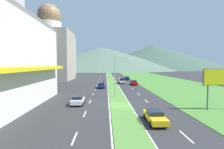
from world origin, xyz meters
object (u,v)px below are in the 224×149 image
(billboard_roadside, at_px, (219,79))
(car_4, at_px, (78,100))
(car_2, at_px, (101,85))
(car_3, at_px, (134,83))
(street_lamp_near, at_px, (117,74))
(pickup_truck_0, at_px, (122,81))
(street_lamp_mid, at_px, (114,67))
(car_0, at_px, (127,78))
(motorcycle_rider, at_px, (104,83))
(car_1, at_px, (155,116))

(billboard_roadside, distance_m, car_4, 21.76)
(car_2, bearing_deg, car_3, -55.26)
(street_lamp_near, relative_size, car_2, 1.84)
(car_2, relative_size, pickup_truck_0, 0.82)
(car_2, relative_size, car_4, 1.09)
(street_lamp_near, xyz_separation_m, car_2, (-3.61, 14.03, -4.01))
(street_lamp_mid, bearing_deg, pickup_truck_0, 42.16)
(billboard_roadside, bearing_deg, car_4, 168.72)
(car_3, bearing_deg, car_0, -179.98)
(street_lamp_near, height_order, car_2, street_lamp_near)
(car_3, bearing_deg, motorcycle_rider, -78.21)
(billboard_roadside, bearing_deg, car_2, 125.56)
(billboard_roadside, height_order, motorcycle_rider, billboard_roadside)
(car_1, bearing_deg, car_0, 176.37)
(street_lamp_near, height_order, car_0, street_lamp_near)
(street_lamp_mid, distance_m, car_0, 18.52)
(pickup_truck_0, bearing_deg, motorcycle_rider, -43.31)
(street_lamp_near, distance_m, billboard_roadside, 17.68)
(billboard_roadside, xyz_separation_m, car_1, (-10.80, -5.18, -3.78))
(street_lamp_near, height_order, motorcycle_rider, street_lamp_near)
(street_lamp_mid, bearing_deg, motorcycle_rider, -130.00)
(car_0, distance_m, pickup_truck_0, 14.43)
(car_4, distance_m, pickup_truck_0, 34.10)
(car_0, xyz_separation_m, car_4, (-13.77, -46.51, -0.06))
(street_lamp_mid, relative_size, billboard_roadside, 1.68)
(car_2, height_order, motorcycle_rider, motorcycle_rider)
(street_lamp_near, height_order, pickup_truck_0, street_lamp_near)
(street_lamp_near, distance_m, street_lamp_mid, 23.37)
(car_2, bearing_deg, car_0, -21.88)
(street_lamp_near, relative_size, car_1, 1.73)
(car_0, relative_size, car_1, 0.89)
(car_3, bearing_deg, billboard_roadside, 12.77)
(car_1, distance_m, car_2, 30.69)
(motorcycle_rider, bearing_deg, billboard_roadside, -150.34)
(billboard_roadside, relative_size, car_1, 1.28)
(car_3, bearing_deg, car_2, -55.26)
(street_lamp_mid, xyz_separation_m, pickup_truck_0, (2.91, 2.64, -4.85))
(car_0, bearing_deg, street_lamp_mid, -20.81)
(car_0, height_order, pickup_truck_0, pickup_truck_0)
(pickup_truck_0, bearing_deg, car_0, 166.30)
(motorcycle_rider, bearing_deg, pickup_truck_0, -43.31)
(billboard_roadside, distance_m, car_0, 51.35)
(car_4, bearing_deg, street_lamp_near, -46.89)
(car_1, distance_m, motorcycle_rider, 35.65)
(street_lamp_mid, relative_size, car_4, 2.49)
(car_2, height_order, car_4, car_2)
(billboard_roadside, bearing_deg, street_lamp_near, 142.74)
(street_lamp_near, distance_m, car_2, 15.03)
(car_3, bearing_deg, car_4, -26.38)
(street_lamp_mid, xyz_separation_m, car_0, (6.33, 16.66, -5.04))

